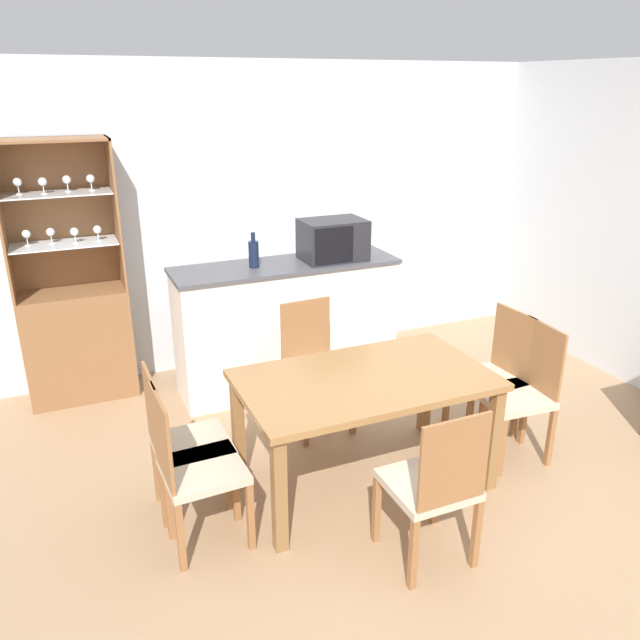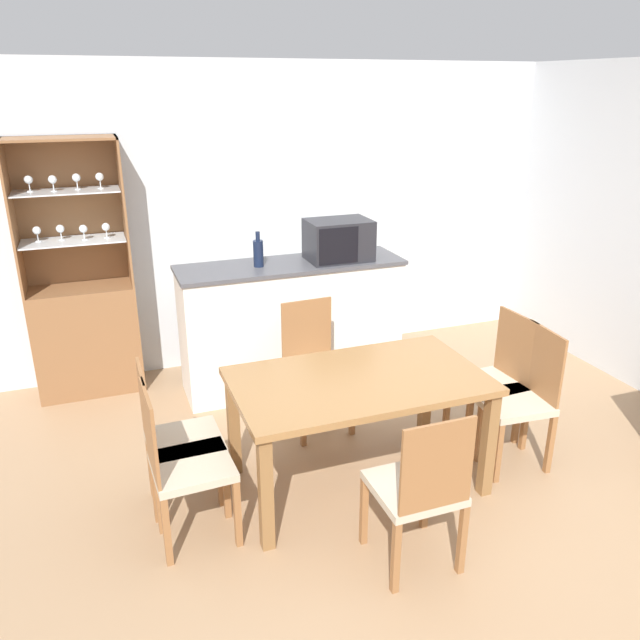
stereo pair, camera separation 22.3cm
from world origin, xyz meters
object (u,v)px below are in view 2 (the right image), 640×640
at_px(display_cabinet, 85,322).
at_px(dining_chair_side_right_far, 494,381).
at_px(microwave, 339,240).
at_px(dining_chair_head_near, 419,489).
at_px(dining_chair_head_far, 315,367).
at_px(dining_chair_side_left_near, 183,464).
at_px(dining_chair_side_left_far, 176,440).
at_px(dining_chair_side_right_near, 519,398).
at_px(dining_table, 358,392).
at_px(wine_bottle, 258,253).

bearing_deg(display_cabinet, dining_chair_side_right_far, -34.87).
bearing_deg(microwave, display_cabinet, 165.68).
bearing_deg(microwave, dining_chair_head_near, -101.40).
distance_m(dining_chair_head_far, dining_chair_side_left_near, 1.40).
height_order(display_cabinet, dining_chair_side_right_far, display_cabinet).
bearing_deg(dining_chair_side_left_near, dining_chair_side_left_far, 177.62).
distance_m(dining_chair_head_near, microwave, 2.37).
height_order(display_cabinet, dining_chair_side_right_near, display_cabinet).
bearing_deg(dining_chair_side_left_far, dining_chair_side_right_far, 89.15).
xyz_separation_m(dining_chair_head_near, dining_chair_side_right_far, (1.07, 0.90, 0.00)).
xyz_separation_m(dining_table, wine_bottle, (-0.21, 1.47, 0.51)).
relative_size(dining_chair_side_right_far, microwave, 1.85).
relative_size(dining_table, dining_chair_side_right_near, 1.63).
relative_size(display_cabinet, dining_chair_side_right_near, 2.17).
height_order(dining_table, dining_chair_head_far, dining_chair_head_far).
xyz_separation_m(display_cabinet, dining_table, (1.52, -1.94, 0.05)).
bearing_deg(dining_chair_side_right_far, dining_chair_head_far, 56.86).
bearing_deg(dining_chair_head_far, dining_chair_side_left_far, 27.53).
distance_m(dining_table, dining_chair_side_left_near, 1.10).
height_order(dining_chair_head_far, dining_chair_side_right_far, same).
xyz_separation_m(dining_chair_head_far, dining_chair_side_right_near, (1.08, -0.90, 0.00)).
bearing_deg(dining_chair_side_left_near, microwave, 133.62).
relative_size(dining_chair_head_far, dining_chair_head_near, 1.00).
bearing_deg(display_cabinet, dining_chair_head_far, -37.84).
xyz_separation_m(dining_table, dining_chair_head_far, (-0.00, 0.76, -0.18)).
xyz_separation_m(display_cabinet, dining_chair_side_right_far, (2.60, -1.81, -0.13)).
bearing_deg(dining_chair_head_near, dining_chair_side_right_near, 30.09).
bearing_deg(dining_chair_side_left_far, dining_chair_head_far, 119.61).
xyz_separation_m(dining_table, dining_chair_side_right_near, (1.07, -0.13, -0.18)).
height_order(dining_chair_side_left_near, dining_chair_side_right_far, same).
height_order(dining_chair_head_far, dining_chair_side_right_near, same).
distance_m(display_cabinet, dining_chair_side_right_far, 3.17).
height_order(dining_chair_side_right_far, wine_bottle, wine_bottle).
xyz_separation_m(dining_chair_side_right_far, dining_chair_side_left_far, (-2.15, -0.00, 0.00)).
height_order(dining_chair_head_near, microwave, microwave).
bearing_deg(dining_chair_head_near, wine_bottle, 95.03).
height_order(dining_chair_side_right_near, microwave, microwave).
bearing_deg(dining_chair_head_far, dining_table, 87.18).
bearing_deg(dining_chair_head_far, dining_chair_side_left_near, 36.88).
height_order(dining_chair_side_left_far, wine_bottle, wine_bottle).
bearing_deg(dining_table, display_cabinet, 128.06).
distance_m(display_cabinet, microwave, 2.12).
bearing_deg(dining_chair_head_near, dining_chair_side_left_near, 149.40).
distance_m(display_cabinet, dining_chair_side_right_near, 3.33).
xyz_separation_m(dining_chair_head_far, dining_chair_side_right_far, (1.08, -0.63, 0.00)).
distance_m(dining_chair_head_near, dining_chair_side_right_far, 1.40).
distance_m(dining_chair_head_near, wine_bottle, 2.35).
xyz_separation_m(display_cabinet, dining_chair_side_left_near, (0.45, -2.08, -0.13)).
bearing_deg(dining_chair_head_near, dining_chair_head_far, 89.87).
bearing_deg(wine_bottle, dining_table, -82.04).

